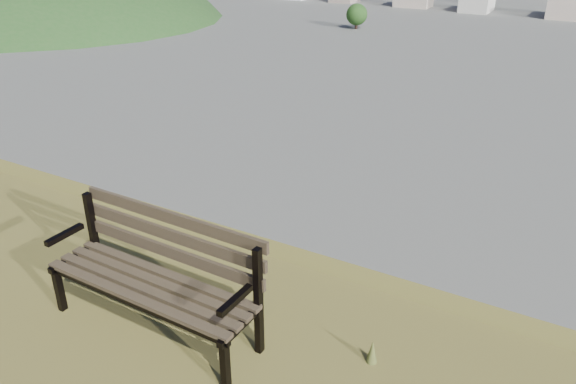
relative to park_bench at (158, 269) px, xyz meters
The scene contains 2 objects.
park_bench is the anchor object (origin of this frame).
green_wooded_hill 209.65m from the park_bench, 145.22° to the left, with size 168.88×135.11×84.44m.
Camera 1 is at (3.37, 0.33, 27.76)m, focal length 35.00 mm.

